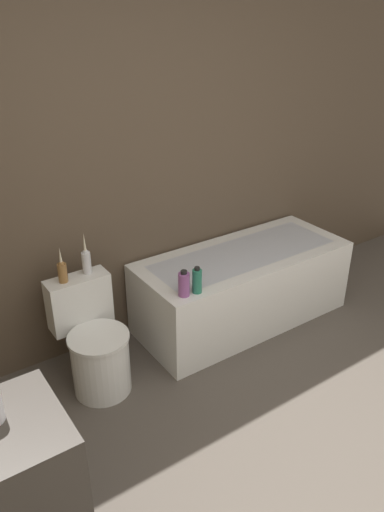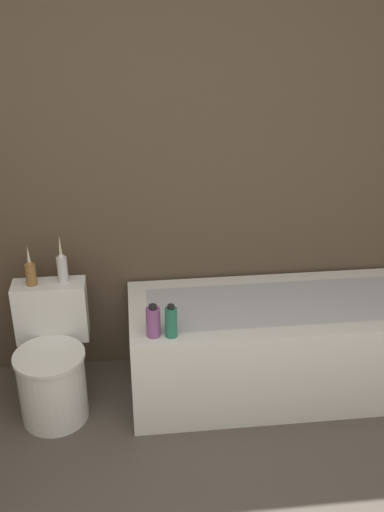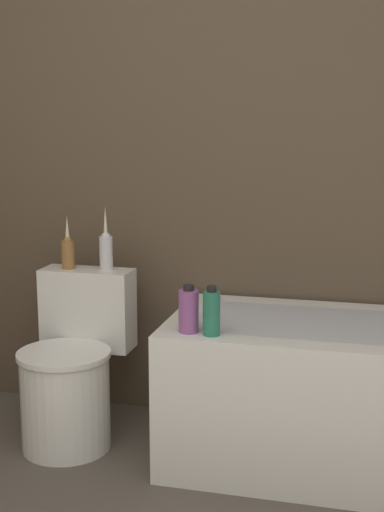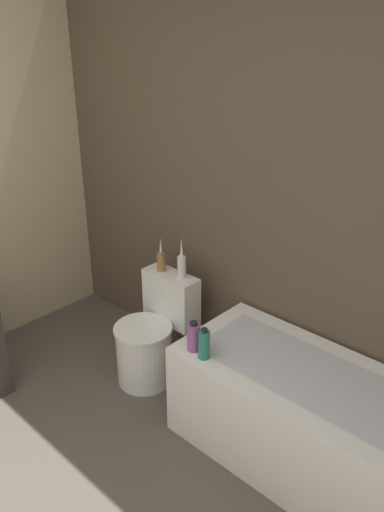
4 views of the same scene
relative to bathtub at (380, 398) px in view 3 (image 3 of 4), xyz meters
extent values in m
cube|color=brown|center=(-0.72, 0.38, 1.02)|extent=(6.40, 0.06, 2.60)
cube|color=white|center=(0.00, 0.00, 0.00)|extent=(1.59, 0.66, 0.56)
cube|color=#B7BCC6|center=(0.00, 0.00, 0.27)|extent=(1.39, 0.46, 0.01)
cylinder|color=white|center=(-1.21, -0.12, -0.09)|extent=(0.35, 0.35, 0.38)
cylinder|color=white|center=(-1.21, -0.12, 0.11)|extent=(0.37, 0.37, 0.02)
cube|color=white|center=(-1.21, 0.13, 0.23)|extent=(0.39, 0.15, 0.34)
cylinder|color=olive|center=(-1.30, 0.13, 0.46)|extent=(0.06, 0.06, 0.12)
sphere|color=olive|center=(-1.30, 0.13, 0.52)|extent=(0.04, 0.04, 0.04)
cone|color=beige|center=(-1.30, 0.13, 0.57)|extent=(0.02, 0.02, 0.11)
cylinder|color=silver|center=(-1.13, 0.15, 0.47)|extent=(0.06, 0.06, 0.14)
sphere|color=silver|center=(-1.13, 0.15, 0.54)|extent=(0.04, 0.04, 0.04)
cone|color=beige|center=(-1.13, 0.15, 0.60)|extent=(0.02, 0.02, 0.13)
cylinder|color=#8C4C8C|center=(-0.68, -0.24, 0.35)|extent=(0.07, 0.07, 0.15)
cylinder|color=black|center=(-0.68, -0.24, 0.44)|extent=(0.04, 0.04, 0.02)
cylinder|color=#267259|center=(-0.59, -0.25, 0.35)|extent=(0.06, 0.06, 0.16)
cylinder|color=black|center=(-0.59, -0.25, 0.44)|extent=(0.03, 0.03, 0.02)
camera|label=1|loc=(-2.12, -2.43, 1.88)|focal=35.00mm
camera|label=2|loc=(-0.77, -2.72, 1.93)|focal=42.00mm
camera|label=3|loc=(-0.06, -2.59, 1.02)|focal=50.00mm
camera|label=4|loc=(0.81, -1.85, 1.84)|focal=35.00mm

